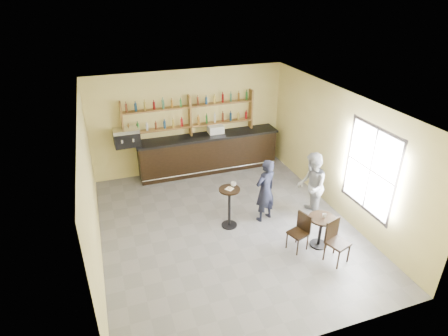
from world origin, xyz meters
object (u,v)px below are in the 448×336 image
object	(u,v)px
pedestal_table	(229,208)
bar_counter	(208,153)
chair_west	(298,233)
cafe_table	(320,231)
patron_second	(311,186)
man_main	(265,191)
pastry_case	(216,130)
chair_south	(338,243)
espresso_machine	(127,137)

from	to	relation	value
pedestal_table	bar_counter	bearing A→B (deg)	82.42
pedestal_table	chair_west	xyz separation A→B (m)	(1.15, -1.35, -0.09)
cafe_table	patron_second	size ratio (longest dim) A/B	0.43
pedestal_table	man_main	size ratio (longest dim) A/B	0.63
pastry_case	cafe_table	world-z (taller)	pastry_case
man_main	chair_south	bearing A→B (deg)	92.55
man_main	patron_second	distance (m)	1.17
chair_west	patron_second	xyz separation A→B (m)	(0.93, 1.08, 0.45)
pedestal_table	cafe_table	distance (m)	2.21
pastry_case	patron_second	bearing A→B (deg)	-73.06
bar_counter	cafe_table	world-z (taller)	bar_counter
bar_counter	man_main	world-z (taller)	man_main
bar_counter	patron_second	size ratio (longest dim) A/B	2.51
pedestal_table	cafe_table	xyz separation A→B (m)	(1.70, -1.40, -0.15)
chair_south	patron_second	distance (m)	1.81
patron_second	cafe_table	bearing A→B (deg)	12.46
pedestal_table	chair_west	size ratio (longest dim) A/B	1.20
espresso_machine	patron_second	distance (m)	5.33
bar_counter	patron_second	world-z (taller)	patron_second
chair_west	chair_south	size ratio (longest dim) A/B	0.90
espresso_machine	chair_west	bearing A→B (deg)	-56.55
pedestal_table	chair_south	distance (m)	2.66
bar_counter	man_main	xyz separation A→B (m)	(0.53, -3.09, 0.23)
pastry_case	pedestal_table	world-z (taller)	pastry_case
pastry_case	chair_west	world-z (taller)	pastry_case
espresso_machine	pedestal_table	world-z (taller)	espresso_machine
pedestal_table	patron_second	size ratio (longest dim) A/B	0.60
pastry_case	chair_south	distance (m)	5.27
pastry_case	cafe_table	xyz separation A→B (m)	(1.04, -4.48, -0.97)
chair_west	patron_second	size ratio (longest dim) A/B	0.50
bar_counter	pedestal_table	xyz separation A→B (m)	(-0.41, -3.08, -0.07)
espresso_machine	chair_south	size ratio (longest dim) A/B	0.74
espresso_machine	pastry_case	size ratio (longest dim) A/B	1.52
pedestal_table	cafe_table	size ratio (longest dim) A/B	1.39
bar_counter	pedestal_table	size ratio (longest dim) A/B	4.21
chair_west	pastry_case	bearing A→B (deg)	167.95
chair_west	bar_counter	bearing A→B (deg)	171.08
pastry_case	patron_second	size ratio (longest dim) A/B	0.27
bar_counter	cafe_table	xyz separation A→B (m)	(1.29, -4.48, -0.22)
patron_second	pastry_case	bearing A→B (deg)	-126.24
man_main	chair_south	size ratio (longest dim) A/B	1.70
pastry_case	chair_west	bearing A→B (deg)	-89.65
espresso_machine	pastry_case	distance (m)	2.69
pastry_case	pedestal_table	distance (m)	3.26
cafe_table	pedestal_table	bearing A→B (deg)	140.48
bar_counter	cafe_table	distance (m)	4.67
man_main	cafe_table	xyz separation A→B (m)	(0.76, -1.39, -0.46)
chair_south	patron_second	xyz separation A→B (m)	(0.33, 1.73, 0.40)
pastry_case	chair_south	bearing A→B (deg)	-83.86
espresso_machine	pastry_case	xyz separation A→B (m)	(2.69, 0.00, -0.12)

